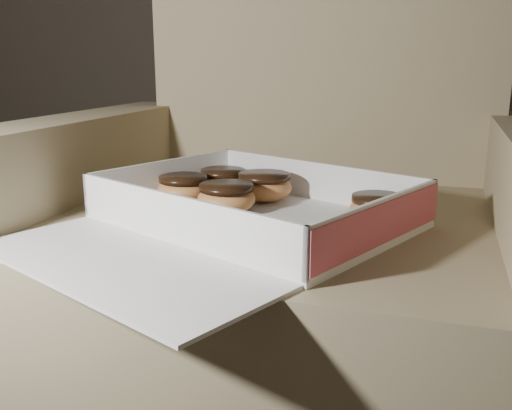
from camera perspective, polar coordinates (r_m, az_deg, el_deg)
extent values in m
cube|color=#847354|center=(1.03, 2.40, -11.73)|extent=(0.72, 0.72, 0.42)
cube|color=#847354|center=(1.25, 6.90, 15.19)|extent=(0.72, 0.14, 0.52)
cube|color=#847354|center=(1.16, -16.61, -5.49)|extent=(0.12, 0.72, 0.56)
cube|color=white|center=(0.87, 0.00, -1.53)|extent=(0.52, 0.46, 0.01)
cube|color=white|center=(0.98, 6.08, 2.41)|extent=(0.39, 0.18, 0.06)
cube|color=white|center=(0.75, -7.91, -1.37)|extent=(0.39, 0.18, 0.06)
cube|color=white|center=(1.01, -9.02, 2.65)|extent=(0.13, 0.30, 0.06)
cube|color=white|center=(0.74, 12.28, -1.80)|extent=(0.13, 0.30, 0.06)
cube|color=#CC5260|center=(0.74, 12.58, -1.86)|extent=(0.13, 0.29, 0.05)
cube|color=white|center=(0.71, -13.41, -5.78)|extent=(0.46, 0.33, 0.01)
ellipsoid|color=#E89951|center=(0.89, -2.98, 0.60)|extent=(0.09, 0.09, 0.04)
cylinder|color=black|center=(0.89, -2.99, 1.80)|extent=(0.09, 0.09, 0.01)
ellipsoid|color=#E89951|center=(0.97, -7.28, 1.58)|extent=(0.09, 0.09, 0.04)
cylinder|color=black|center=(0.97, -7.32, 2.63)|extent=(0.08, 0.08, 0.01)
ellipsoid|color=#E89951|center=(1.03, -3.31, 2.35)|extent=(0.09, 0.09, 0.04)
cylinder|color=black|center=(1.02, -3.32, 3.33)|extent=(0.08, 0.08, 0.01)
ellipsoid|color=#E89951|center=(0.85, 12.09, -0.52)|extent=(0.08, 0.08, 0.04)
cylinder|color=black|center=(0.85, 12.15, 0.63)|extent=(0.08, 0.08, 0.01)
ellipsoid|color=#E89951|center=(0.97, 0.82, 1.76)|extent=(0.09, 0.09, 0.05)
cylinder|color=black|center=(0.96, 0.82, 2.91)|extent=(0.09, 0.09, 0.01)
ellipsoid|color=black|center=(0.84, -10.90, -1.94)|extent=(0.01, 0.01, 0.00)
ellipsoid|color=black|center=(0.71, 7.41, -4.74)|extent=(0.01, 0.01, 0.00)
ellipsoid|color=black|center=(0.91, -7.45, -0.47)|extent=(0.01, 0.01, 0.00)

